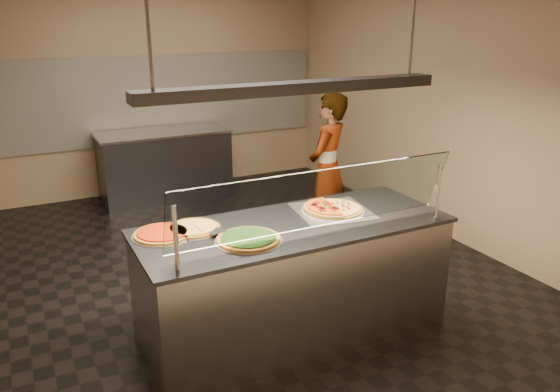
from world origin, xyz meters
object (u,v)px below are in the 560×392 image
half_pizza_sausage (345,206)px  pizza_spinach (248,239)px  perforated_tray (332,210)px  half_pizza_pepperoni (320,209)px  pizza_tomato (162,234)px  prep_table (165,165)px  serving_counter (294,279)px  worker (327,169)px  pizza_spatula (206,229)px  pizza_cheese (193,228)px  sneeze_guard (318,200)px  heat_lamp_housing (295,88)px

half_pizza_sausage → pizza_spinach: half_pizza_sausage is taller
perforated_tray → half_pizza_pepperoni: size_ratio=1.29×
pizza_tomato → perforated_tray: bearing=-5.2°
perforated_tray → prep_table: (-0.38, 3.68, -0.47)m
serving_counter → worker: (1.22, 1.51, 0.36)m
half_pizza_sausage → pizza_spatula: size_ratio=2.15×
serving_counter → pizza_spatula: pizza_spatula is taller
pizza_cheese → pizza_spinach: bearing=-53.7°
pizza_spatula → prep_table: bearing=79.5°
pizza_cheese → worker: (1.94, 1.27, -0.12)m
sneeze_guard → pizza_cheese: size_ratio=5.10×
pizza_cheese → worker: size_ratio=0.26×
pizza_tomato → pizza_spatula: pizza_spatula is taller
serving_counter → pizza_spatula: size_ratio=10.26×
pizza_tomato → heat_lamp_housing: bearing=-13.4°
half_pizza_pepperoni → pizza_spatula: (-0.94, 0.03, -0.01)m
pizza_spatula → worker: size_ratio=0.14×
serving_counter → pizza_tomato: bearing=166.6°
half_pizza_sausage → pizza_spatula: 1.17m
sneeze_guard → pizza_tomato: size_ratio=4.92×
sneeze_guard → heat_lamp_housing: bearing=90.0°
pizza_tomato → half_pizza_sausage: bearing=-4.8°
half_pizza_pepperoni → pizza_cheese: bearing=172.6°
pizza_cheese → pizza_spatula: 0.12m
pizza_cheese → pizza_spatula: size_ratio=1.81×
heat_lamp_housing → worker: bearing=50.9°
pizza_cheese → worker: worker is taller
serving_counter → pizza_spinach: size_ratio=5.00×
half_pizza_sausage → worker: 1.57m
sneeze_guard → prep_table: (0.02, 4.13, -0.76)m
perforated_tray → half_pizza_pepperoni: (-0.11, 0.00, 0.03)m
serving_counter → sneeze_guard: sneeze_guard is taller
sneeze_guard → half_pizza_pepperoni: 0.59m
pizza_spatula → prep_table: pizza_spatula is taller
pizza_spinach → pizza_spatula: (-0.21, 0.28, 0.01)m
sneeze_guard → perforated_tray: (0.40, 0.45, -0.29)m
serving_counter → heat_lamp_housing: bearing=0.0°
pizza_tomato → worker: 2.53m
pizza_spinach → pizza_cheese: 0.47m
serving_counter → half_pizza_sausage: (0.52, 0.10, 0.49)m
half_pizza_pepperoni → pizza_cheese: half_pizza_pepperoni is taller
perforated_tray → prep_table: size_ratio=0.37×
sneeze_guard → worker: worker is taller
pizza_spinach → prep_table: (0.47, 3.93, -0.48)m
half_pizza_pepperoni → worker: worker is taller
perforated_tray → pizza_spinach: bearing=-163.7°
half_pizza_pepperoni → pizza_tomato: size_ratio=1.15×
worker → heat_lamp_housing: heat_lamp_housing is taller
half_pizza_sausage → worker: worker is taller
heat_lamp_housing → half_pizza_sausage: bearing=11.2°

